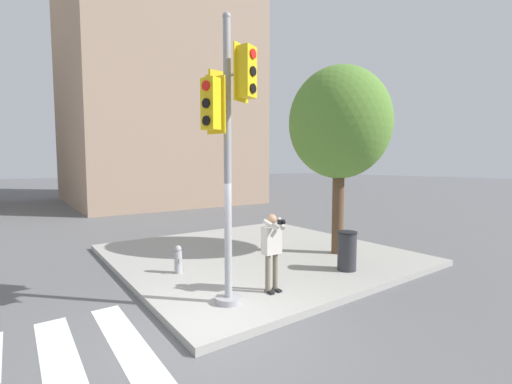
# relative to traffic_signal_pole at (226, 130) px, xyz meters

# --- Properties ---
(ground_plane) EXTENTS (160.00, 160.00, 0.00)m
(ground_plane) POSITION_rel_traffic_signal_pole_xyz_m (-0.72, -0.63, -3.50)
(ground_plane) COLOR #5B5B5E
(sidewalk_corner) EXTENTS (8.00, 8.00, 0.15)m
(sidewalk_corner) POSITION_rel_traffic_signal_pole_xyz_m (2.78, 2.87, -3.43)
(sidewalk_corner) COLOR #9E9B96
(sidewalk_corner) RESTS_ON ground_plane
(traffic_signal_pole) EXTENTS (0.94, 1.19, 5.51)m
(traffic_signal_pole) POSITION_rel_traffic_signal_pole_xyz_m (0.00, 0.00, 0.00)
(traffic_signal_pole) COLOR #939399
(traffic_signal_pole) RESTS_ON sidewalk_corner
(person_photographer) EXTENTS (0.50, 0.53, 1.67)m
(person_photographer) POSITION_rel_traffic_signal_pole_xyz_m (1.11, -0.02, -2.35)
(person_photographer) COLOR black
(person_photographer) RESTS_ON sidewalk_corner
(street_tree) EXTENTS (3.02, 3.02, 5.62)m
(street_tree) POSITION_rel_traffic_signal_pole_xyz_m (4.73, 1.33, 0.57)
(street_tree) COLOR brown
(street_tree) RESTS_ON sidewalk_corner
(fire_hydrant) EXTENTS (0.19, 0.25, 0.70)m
(fire_hydrant) POSITION_rel_traffic_signal_pole_xyz_m (-0.01, 2.34, -3.00)
(fire_hydrant) COLOR #99999E
(fire_hydrant) RESTS_ON sidewalk_corner
(trash_bin) EXTENTS (0.50, 0.50, 1.00)m
(trash_bin) POSITION_rel_traffic_signal_pole_xyz_m (3.61, 0.04, -2.85)
(trash_bin) COLOR #2D2D33
(trash_bin) RESTS_ON sidewalk_corner
(building_right) EXTENTS (12.54, 13.96, 18.27)m
(building_right) POSITION_rel_traffic_signal_pole_xyz_m (6.13, 21.33, 5.64)
(building_right) COLOR gray
(building_right) RESTS_ON ground_plane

